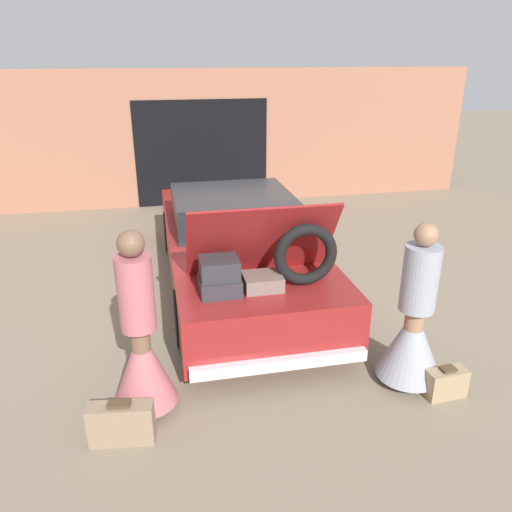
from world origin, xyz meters
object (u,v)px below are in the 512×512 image
(person_right, at_px, (413,329))
(suitcase_beside_right_person, at_px, (446,383))
(person_left, at_px, (141,349))
(suitcase_beside_left_person, at_px, (122,423))
(car, at_px, (236,245))

(person_right, height_order, suitcase_beside_right_person, person_right)
(person_left, relative_size, person_right, 1.05)
(person_right, relative_size, suitcase_beside_left_person, 2.98)
(person_left, xyz_separation_m, person_right, (2.58, -0.12, -0.04))
(suitcase_beside_left_person, distance_m, suitcase_beside_right_person, 3.02)
(suitcase_beside_right_person, bearing_deg, car, 117.57)
(car, relative_size, suitcase_beside_left_person, 8.86)
(person_right, xyz_separation_m, suitcase_beside_right_person, (0.24, -0.30, -0.45))
(person_left, bearing_deg, car, 139.64)
(car, relative_size, person_left, 2.84)
(car, distance_m, person_right, 2.92)
(car, bearing_deg, person_right, -63.84)
(car, height_order, person_right, car)
(car, relative_size, suitcase_beside_right_person, 12.27)
(suitcase_beside_right_person, bearing_deg, person_right, 128.46)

